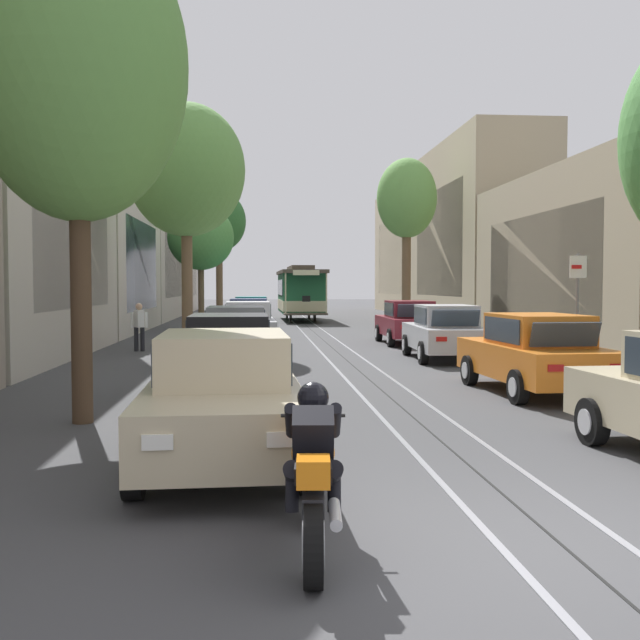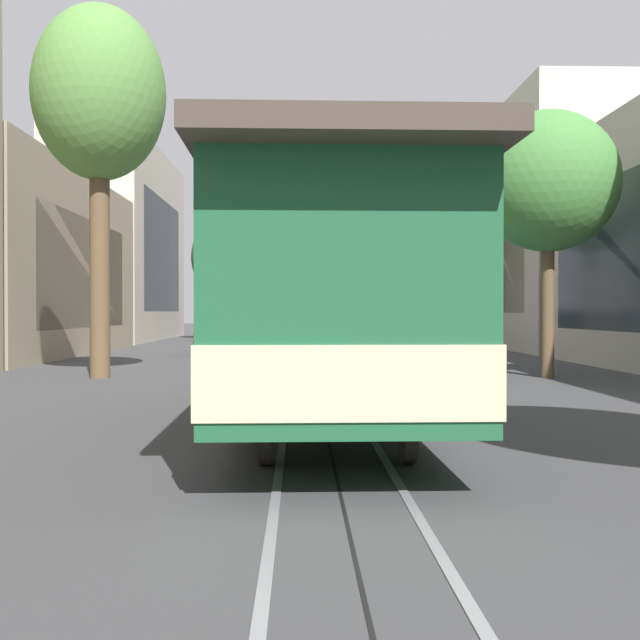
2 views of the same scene
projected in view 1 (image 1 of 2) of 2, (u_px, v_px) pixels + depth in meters
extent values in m
plane|color=#424244|center=(320.00, 337.00, 30.94)|extent=(160.00, 160.00, 0.00)
cube|color=gray|center=(301.00, 331.00, 35.13)|extent=(0.08, 70.46, 0.01)
cube|color=gray|center=(324.00, 331.00, 35.21)|extent=(0.08, 70.46, 0.01)
cube|color=black|center=(312.00, 331.00, 35.17)|extent=(0.03, 70.46, 0.01)
cube|color=#2D3842|center=(76.00, 207.00, 21.89)|extent=(0.04, 8.74, 5.91)
cube|color=beige|center=(93.00, 258.00, 34.20)|extent=(4.51, 12.19, 6.71)
cube|color=#2D3842|center=(143.00, 266.00, 34.39)|extent=(0.04, 8.74, 4.03)
cube|color=beige|center=(126.00, 245.00, 46.52)|extent=(5.84, 12.19, 9.24)
cube|color=#2D3842|center=(173.00, 253.00, 46.78)|extent=(0.04, 8.74, 5.54)
cube|color=beige|center=(156.00, 258.00, 58.99)|extent=(5.52, 12.19, 8.50)
cube|color=#2D3842|center=(191.00, 264.00, 59.23)|extent=(0.04, 8.74, 5.10)
cube|color=tan|center=(591.00, 257.00, 28.05)|extent=(4.23, 15.31, 6.40)
cube|color=#2D3842|center=(537.00, 265.00, 27.90)|extent=(0.04, 10.93, 3.84)
cube|color=tan|center=(475.00, 234.00, 43.52)|extent=(4.48, 15.31, 10.23)
cube|color=#2D3842|center=(437.00, 243.00, 43.36)|extent=(0.04, 10.93, 6.14)
cube|color=tan|center=(418.00, 251.00, 59.08)|extent=(4.47, 15.31, 9.66)
cube|color=#2D3842|center=(390.00, 257.00, 58.92)|extent=(0.04, 10.93, 5.80)
cube|color=#C1B28E|center=(224.00, 412.00, 8.92)|extent=(1.94, 4.36, 0.66)
cube|color=#C1B28E|center=(224.00, 358.00, 9.03)|extent=(1.54, 2.11, 0.60)
cube|color=#2D3842|center=(223.00, 367.00, 8.20)|extent=(1.34, 0.26, 0.47)
cube|color=#2D3842|center=(225.00, 351.00, 10.21)|extent=(1.30, 0.24, 0.45)
cube|color=#2D3842|center=(286.00, 357.00, 9.12)|extent=(0.09, 1.81, 0.47)
cube|color=#2D3842|center=(161.00, 358.00, 8.95)|extent=(0.09, 1.81, 0.47)
cube|color=white|center=(282.00, 439.00, 6.83)|extent=(0.28, 0.05, 0.14)
cube|color=#B21414|center=(264.00, 380.00, 11.12)|extent=(0.28, 0.05, 0.12)
cube|color=white|center=(158.00, 442.00, 6.70)|extent=(0.28, 0.05, 0.14)
cube|color=#B21414|center=(188.00, 381.00, 10.99)|extent=(0.28, 0.05, 0.12)
cylinder|color=black|center=(308.00, 463.00, 7.71)|extent=(0.22, 0.65, 0.64)
cylinder|color=silver|center=(319.00, 463.00, 7.72)|extent=(0.03, 0.35, 0.35)
cylinder|color=black|center=(134.00, 468.00, 7.51)|extent=(0.22, 0.65, 0.64)
cylinder|color=silver|center=(122.00, 469.00, 7.50)|extent=(0.03, 0.35, 0.35)
cylinder|color=black|center=(289.00, 418.00, 10.35)|extent=(0.22, 0.65, 0.64)
cylinder|color=silver|center=(297.00, 418.00, 10.37)|extent=(0.03, 0.35, 0.35)
cylinder|color=black|center=(160.00, 420.00, 10.15)|extent=(0.22, 0.65, 0.64)
cylinder|color=silver|center=(152.00, 421.00, 10.14)|extent=(0.03, 0.35, 0.35)
cube|color=black|center=(229.00, 363.00, 14.42)|extent=(1.85, 4.32, 0.66)
cube|color=black|center=(229.00, 330.00, 14.54)|extent=(1.50, 2.08, 0.60)
cube|color=#2D3842|center=(228.00, 334.00, 13.71)|extent=(1.33, 0.24, 0.47)
cube|color=#2D3842|center=(231.00, 328.00, 15.72)|extent=(1.30, 0.21, 0.45)
cube|color=#2D3842|center=(268.00, 330.00, 14.61)|extent=(0.05, 1.81, 0.47)
cube|color=#2D3842|center=(190.00, 330.00, 14.47)|extent=(0.05, 1.81, 0.47)
cube|color=white|center=(260.00, 370.00, 12.32)|extent=(0.28, 0.04, 0.14)
cube|color=#B21414|center=(257.00, 348.00, 16.62)|extent=(0.28, 0.04, 0.12)
cube|color=white|center=(191.00, 371.00, 12.22)|extent=(0.28, 0.04, 0.14)
cube|color=#B21414|center=(206.00, 349.00, 16.51)|extent=(0.28, 0.04, 0.12)
cylinder|color=black|center=(278.00, 389.00, 13.19)|extent=(0.21, 0.64, 0.64)
cylinder|color=silver|center=(284.00, 389.00, 13.20)|extent=(0.02, 0.35, 0.35)
cylinder|color=black|center=(176.00, 390.00, 13.03)|extent=(0.21, 0.64, 0.64)
cylinder|color=silver|center=(170.00, 391.00, 13.02)|extent=(0.02, 0.35, 0.35)
cylinder|color=black|center=(273.00, 372.00, 15.84)|extent=(0.21, 0.64, 0.64)
cylinder|color=silver|center=(278.00, 372.00, 15.85)|extent=(0.02, 0.35, 0.35)
cylinder|color=black|center=(189.00, 373.00, 15.68)|extent=(0.21, 0.64, 0.64)
cylinder|color=silver|center=(183.00, 373.00, 15.67)|extent=(0.02, 0.35, 0.35)
cube|color=slate|center=(236.00, 342.00, 19.84)|extent=(1.85, 4.32, 0.66)
cube|color=slate|center=(236.00, 318.00, 19.96)|extent=(1.50, 2.08, 0.60)
cube|color=#2D3842|center=(235.00, 320.00, 19.12)|extent=(1.33, 0.24, 0.47)
cube|color=#2D3842|center=(237.00, 317.00, 21.13)|extent=(1.30, 0.21, 0.45)
cube|color=#2D3842|center=(264.00, 318.00, 20.02)|extent=(0.05, 1.81, 0.47)
cube|color=#2D3842|center=(208.00, 318.00, 19.89)|extent=(0.05, 1.81, 0.47)
cube|color=white|center=(258.00, 344.00, 17.73)|extent=(0.28, 0.04, 0.14)
cube|color=#B21414|center=(256.00, 333.00, 22.03)|extent=(0.28, 0.04, 0.12)
cube|color=white|center=(210.00, 345.00, 17.63)|extent=(0.28, 0.04, 0.14)
cube|color=#B21414|center=(218.00, 333.00, 21.93)|extent=(0.28, 0.04, 0.12)
cylinder|color=black|center=(271.00, 359.00, 18.61)|extent=(0.21, 0.64, 0.64)
cylinder|color=silver|center=(275.00, 359.00, 18.62)|extent=(0.02, 0.35, 0.35)
cylinder|color=black|center=(199.00, 359.00, 18.45)|extent=(0.21, 0.64, 0.64)
cylinder|color=silver|center=(194.00, 359.00, 18.44)|extent=(0.02, 0.35, 0.35)
cylinder|color=black|center=(268.00, 350.00, 21.26)|extent=(0.21, 0.64, 0.64)
cylinder|color=silver|center=(272.00, 350.00, 21.27)|extent=(0.02, 0.35, 0.35)
cylinder|color=black|center=(205.00, 350.00, 21.10)|extent=(0.21, 0.64, 0.64)
cylinder|color=silver|center=(202.00, 350.00, 21.09)|extent=(0.02, 0.35, 0.35)
cube|color=#B7B7BC|center=(248.00, 329.00, 25.64)|extent=(1.91, 4.35, 0.66)
cube|color=#B7B7BC|center=(248.00, 310.00, 25.76)|extent=(1.53, 2.10, 0.60)
cube|color=#2D3842|center=(248.00, 312.00, 24.93)|extent=(1.34, 0.26, 0.47)
cube|color=#2D3842|center=(247.00, 310.00, 26.93)|extent=(1.30, 0.23, 0.45)
cube|color=#2D3842|center=(270.00, 310.00, 25.84)|extent=(0.08, 1.81, 0.47)
cube|color=#2D3842|center=(226.00, 310.00, 25.68)|extent=(0.08, 1.81, 0.47)
cube|color=white|center=(267.00, 330.00, 23.55)|extent=(0.28, 0.05, 0.14)
cube|color=#B21414|center=(262.00, 323.00, 27.84)|extent=(0.28, 0.05, 0.12)
cube|color=white|center=(231.00, 330.00, 23.43)|extent=(0.28, 0.05, 0.14)
cube|color=#B21414|center=(232.00, 323.00, 27.72)|extent=(0.28, 0.05, 0.12)
cylinder|color=black|center=(276.00, 341.00, 24.42)|extent=(0.22, 0.64, 0.64)
cylinder|color=silver|center=(279.00, 341.00, 24.44)|extent=(0.03, 0.35, 0.35)
cylinder|color=black|center=(221.00, 342.00, 24.24)|extent=(0.22, 0.64, 0.64)
cylinder|color=silver|center=(218.00, 342.00, 24.22)|extent=(0.03, 0.35, 0.35)
cylinder|color=black|center=(272.00, 336.00, 27.07)|extent=(0.22, 0.64, 0.64)
cylinder|color=silver|center=(275.00, 336.00, 27.08)|extent=(0.03, 0.35, 0.35)
cylinder|color=black|center=(223.00, 336.00, 26.88)|extent=(0.22, 0.64, 0.64)
cylinder|color=silver|center=(220.00, 336.00, 26.87)|extent=(0.03, 0.35, 0.35)
cube|color=#19234C|center=(249.00, 321.00, 30.93)|extent=(1.85, 4.32, 0.66)
cube|color=#19234C|center=(249.00, 306.00, 31.05)|extent=(1.50, 2.08, 0.60)
cube|color=#2D3842|center=(248.00, 307.00, 30.22)|extent=(1.33, 0.24, 0.47)
cube|color=#2D3842|center=(249.00, 306.00, 32.23)|extent=(1.30, 0.21, 0.45)
cube|color=#2D3842|center=(267.00, 306.00, 31.11)|extent=(0.05, 1.81, 0.47)
cube|color=#2D3842|center=(231.00, 306.00, 31.00)|extent=(0.05, 1.81, 0.47)
cube|color=white|center=(262.00, 321.00, 28.82)|extent=(0.28, 0.04, 0.14)
cube|color=#B21414|center=(263.00, 317.00, 33.12)|extent=(0.28, 0.04, 0.12)
cube|color=white|center=(233.00, 322.00, 28.74)|extent=(0.28, 0.04, 0.14)
cube|color=#B21414|center=(237.00, 317.00, 33.04)|extent=(0.28, 0.04, 0.12)
cylinder|color=black|center=(270.00, 331.00, 29.68)|extent=(0.21, 0.64, 0.64)
cylinder|color=silver|center=(273.00, 331.00, 29.69)|extent=(0.02, 0.35, 0.35)
cylinder|color=black|center=(226.00, 331.00, 29.56)|extent=(0.21, 0.64, 0.64)
cylinder|color=silver|center=(223.00, 331.00, 29.55)|extent=(0.02, 0.35, 0.35)
cylinder|color=black|center=(270.00, 327.00, 32.34)|extent=(0.21, 0.64, 0.64)
cylinder|color=silver|center=(273.00, 327.00, 32.35)|extent=(0.02, 0.35, 0.35)
cylinder|color=black|center=(229.00, 328.00, 32.22)|extent=(0.21, 0.64, 0.64)
cylinder|color=silver|center=(226.00, 328.00, 32.21)|extent=(0.02, 0.35, 0.35)
cube|color=#196B70|center=(251.00, 316.00, 36.41)|extent=(1.85, 4.32, 0.66)
cube|color=#196B70|center=(251.00, 303.00, 36.53)|extent=(1.50, 2.08, 0.60)
cube|color=#2D3842|center=(251.00, 304.00, 35.69)|extent=(1.33, 0.24, 0.47)
cube|color=#2D3842|center=(252.00, 303.00, 37.71)|extent=(1.30, 0.21, 0.45)
cube|color=#2D3842|center=(267.00, 303.00, 36.58)|extent=(0.05, 1.81, 0.47)
cube|color=#2D3842|center=(236.00, 303.00, 36.47)|extent=(0.05, 1.81, 0.47)
cube|color=white|center=(263.00, 316.00, 34.29)|extent=(0.28, 0.04, 0.14)
cube|color=#B21414|center=(263.00, 312.00, 38.59)|extent=(0.28, 0.04, 0.12)
cube|color=white|center=(238.00, 316.00, 34.21)|extent=(0.28, 0.04, 0.14)
cube|color=#B21414|center=(241.00, 312.00, 38.52)|extent=(0.28, 0.04, 0.12)
cylinder|color=black|center=(270.00, 324.00, 35.15)|extent=(0.21, 0.64, 0.64)
cylinder|color=silver|center=(272.00, 324.00, 35.16)|extent=(0.02, 0.35, 0.35)
cylinder|color=black|center=(232.00, 324.00, 35.03)|extent=(0.21, 0.64, 0.64)
cylinder|color=silver|center=(230.00, 324.00, 35.02)|extent=(0.02, 0.35, 0.35)
cylinder|color=black|center=(269.00, 321.00, 37.81)|extent=(0.21, 0.64, 0.64)
cylinder|color=silver|center=(272.00, 321.00, 37.82)|extent=(0.02, 0.35, 0.35)
cylinder|color=black|center=(234.00, 321.00, 37.69)|extent=(0.21, 0.64, 0.64)
cylinder|color=silver|center=(232.00, 321.00, 37.68)|extent=(0.02, 0.35, 0.35)
cube|color=white|center=(586.00, 382.00, 10.90)|extent=(0.28, 0.05, 0.14)
cylinder|color=black|center=(592.00, 422.00, 10.06)|extent=(0.23, 0.65, 0.64)
cylinder|color=silver|center=(584.00, 422.00, 10.04)|extent=(0.04, 0.35, 0.35)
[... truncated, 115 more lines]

